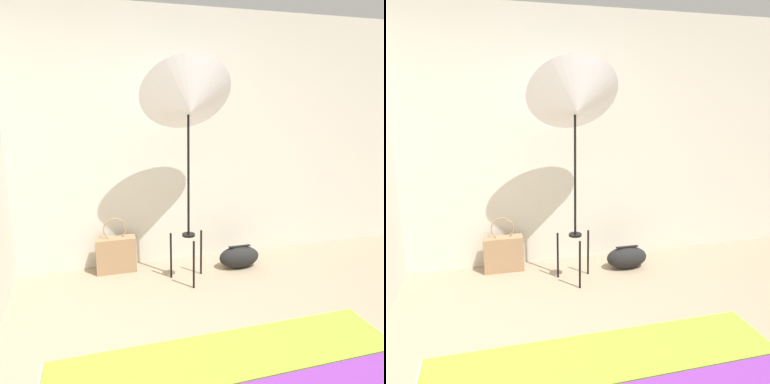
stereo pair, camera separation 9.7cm
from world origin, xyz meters
TOP-DOWN VIEW (x-y plane):
  - wall_back at (0.00, 2.23)m, footprint 8.00×0.05m
  - photo_umbrella at (0.22, 1.67)m, footprint 0.84×0.72m
  - tote_bag at (-0.44, 2.05)m, footprint 0.40×0.15m
  - duffel_bag at (0.81, 1.80)m, footprint 0.43×0.23m

SIDE VIEW (x-z plane):
  - duffel_bag at x=0.81m, z-range 0.00..0.23m
  - tote_bag at x=-0.44m, z-range -0.09..0.47m
  - wall_back at x=0.00m, z-range 0.00..2.60m
  - photo_umbrella at x=0.22m, z-range 0.64..2.71m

